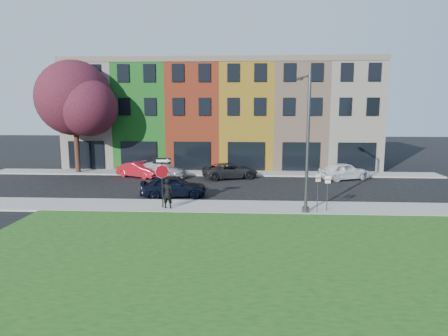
# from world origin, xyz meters

# --- Properties ---
(ground) EXTENTS (120.00, 120.00, 0.00)m
(ground) POSITION_xyz_m (0.00, 0.00, 0.00)
(ground) COLOR black
(ground) RESTS_ON ground
(sidewalk_near) EXTENTS (40.00, 3.00, 0.12)m
(sidewalk_near) POSITION_xyz_m (2.00, 3.00, 0.06)
(sidewalk_near) COLOR gray
(sidewalk_near) RESTS_ON ground
(sidewalk_far) EXTENTS (40.00, 2.40, 0.12)m
(sidewalk_far) POSITION_xyz_m (-3.00, 15.00, 0.06)
(sidewalk_far) COLOR gray
(sidewalk_far) RESTS_ON ground
(rowhouse_block) EXTENTS (30.00, 10.12, 10.00)m
(rowhouse_block) POSITION_xyz_m (-2.50, 21.18, 4.99)
(rowhouse_block) COLOR beige
(rowhouse_block) RESTS_ON ground
(stop_sign) EXTENTS (1.05, 0.12, 2.96)m
(stop_sign) POSITION_xyz_m (-4.92, 2.46, 2.24)
(stop_sign) COLOR black
(stop_sign) RESTS_ON sidewalk_near
(man) EXTENTS (0.77, 0.60, 1.79)m
(man) POSITION_xyz_m (-4.59, 2.32, 1.01)
(man) COLOR black
(man) RESTS_ON sidewalk_near
(sedan_near) EXTENTS (3.11, 4.93, 1.50)m
(sedan_near) POSITION_xyz_m (-4.89, 5.73, 0.75)
(sedan_near) COLOR black
(sedan_near) RESTS_ON ground
(parked_car_red) EXTENTS (4.27, 4.89, 1.28)m
(parked_car_red) POSITION_xyz_m (-9.22, 12.94, 0.64)
(parked_car_red) COLOR maroon
(parked_car_red) RESTS_ON ground
(parked_car_silver) EXTENTS (4.94, 5.86, 1.34)m
(parked_car_silver) POSITION_xyz_m (-7.24, 12.91, 0.67)
(parked_car_silver) COLOR #A3A4A8
(parked_car_silver) RESTS_ON ground
(parked_car_dark) EXTENTS (5.14, 6.06, 1.30)m
(parked_car_dark) POSITION_xyz_m (-1.34, 12.87, 0.65)
(parked_car_dark) COLOR black
(parked_car_dark) RESTS_ON ground
(parked_car_white) EXTENTS (4.51, 5.38, 1.45)m
(parked_car_white) POSITION_xyz_m (8.13, 12.79, 0.72)
(parked_car_white) COLOR white
(parked_car_white) RESTS_ON ground
(street_lamp) EXTENTS (0.62, 2.57, 7.69)m
(street_lamp) POSITION_xyz_m (3.36, 2.11, 4.00)
(street_lamp) COLOR #424447
(street_lamp) RESTS_ON sidewalk_near
(parking_sign_a) EXTENTS (0.30, 0.17, 2.30)m
(parking_sign_a) POSITION_xyz_m (4.03, 1.89, 1.54)
(parking_sign_a) COLOR #424447
(parking_sign_a) RESTS_ON sidewalk_near
(parking_sign_b) EXTENTS (0.32, 0.09, 2.11)m
(parking_sign_b) POSITION_xyz_m (4.65, 2.30, 1.44)
(parking_sign_b) COLOR #424447
(parking_sign_b) RESTS_ON sidewalk_near
(tree_purple) EXTENTS (7.95, 6.95, 9.94)m
(tree_purple) POSITION_xyz_m (-15.13, 14.77, 6.58)
(tree_purple) COLOR #321B10
(tree_purple) RESTS_ON sidewalk_far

